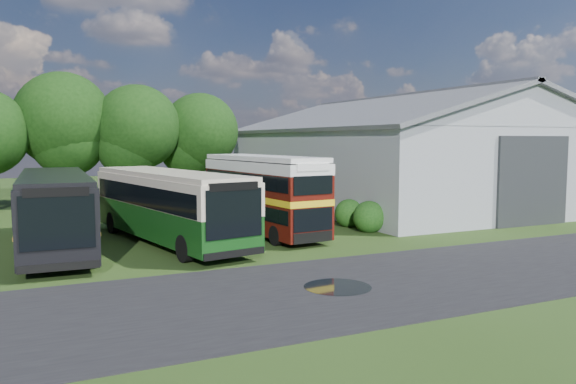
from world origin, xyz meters
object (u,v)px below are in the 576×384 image
storage_shed (402,148)px  bus_dark_single (55,209)px  bus_maroon_double (263,195)px  bus_green_single (169,205)px

storage_shed → bus_dark_single: bearing=-161.3°
storage_shed → bus_maroon_double: (-14.67, -8.27, -2.18)m
storage_shed → bus_green_single: bearing=-155.9°
bus_green_single → bus_maroon_double: size_ratio=1.31×
storage_shed → bus_maroon_double: bearing=-150.6°
storage_shed → bus_green_single: (-19.60, -8.76, -2.39)m
bus_maroon_double → bus_dark_single: bearing=174.1°
storage_shed → bus_green_single: 21.60m
bus_green_single → bus_dark_single: bus_green_single is taller
bus_maroon_double → bus_dark_single: (-9.77, -0.01, -0.22)m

